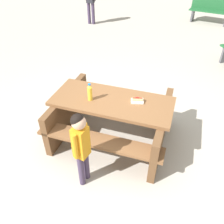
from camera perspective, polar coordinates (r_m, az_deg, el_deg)
ground_plane at (r=3.92m, az=0.00°, el=-6.09°), size 30.00×30.00×0.00m
picnic_table at (r=3.63m, az=0.00°, el=-1.00°), size 2.00×1.67×0.75m
soda_bottle at (r=3.40m, az=-5.44°, el=4.77°), size 0.07×0.07×0.27m
hotdog_tray at (r=3.41m, az=6.20°, el=2.88°), size 0.19×0.13×0.08m
child_in_coat at (r=2.83m, az=-7.66°, el=-7.31°), size 0.21×0.27×1.14m
park_bench_mid at (r=10.07m, az=23.04°, el=21.94°), size 1.55×0.89×0.85m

